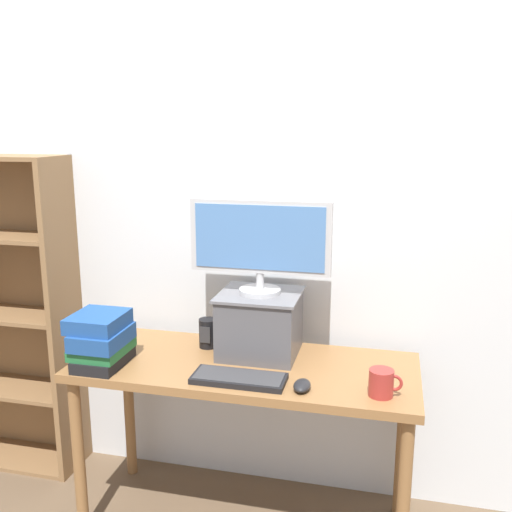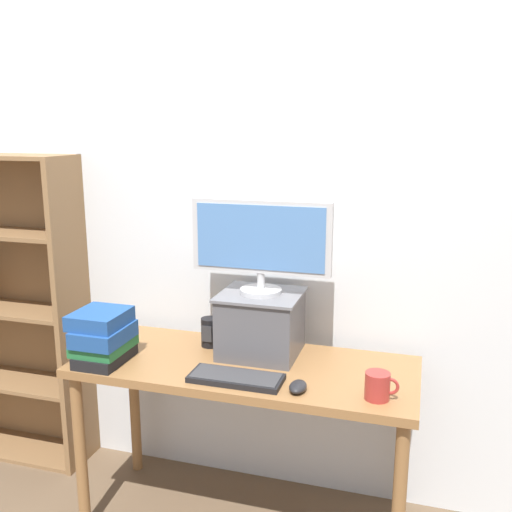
{
  "view_description": "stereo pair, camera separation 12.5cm",
  "coord_description": "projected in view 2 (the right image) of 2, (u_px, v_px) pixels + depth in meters",
  "views": [
    {
      "loc": [
        0.57,
        -2.15,
        1.73
      ],
      "look_at": [
        0.04,
        0.05,
        1.22
      ],
      "focal_mm": 40.0,
      "sensor_mm": 36.0,
      "label": 1
    },
    {
      "loc": [
        0.69,
        -2.12,
        1.73
      ],
      "look_at": [
        0.04,
        0.05,
        1.22
      ],
      "focal_mm": 40.0,
      "sensor_mm": 36.0,
      "label": 2
    }
  ],
  "objects": [
    {
      "name": "computer_mouse",
      "position": [
        298.0,
        387.0,
        2.12
      ],
      "size": [
        0.06,
        0.1,
        0.04
      ],
      "color": "black",
      "rests_on": "desk"
    },
    {
      "name": "desk",
      "position": [
        244.0,
        384.0,
        2.4
      ],
      "size": [
        1.42,
        0.57,
        0.76
      ],
      "color": "olive",
      "rests_on": "ground_plane"
    },
    {
      "name": "bookshelf_unit",
      "position": [
        5.0,
        305.0,
        2.99
      ],
      "size": [
        0.84,
        0.28,
        1.6
      ],
      "color": "olive",
      "rests_on": "ground_plane"
    },
    {
      "name": "coffee_mug",
      "position": [
        378.0,
        386.0,
        2.06
      ],
      "size": [
        0.12,
        0.09,
        0.1
      ],
      "color": "#9E2D28",
      "rests_on": "desk"
    },
    {
      "name": "back_wall",
      "position": [
        270.0,
        222.0,
        2.63
      ],
      "size": [
        7.0,
        0.08,
        2.6
      ],
      "color": "silver",
      "rests_on": "ground_plane"
    },
    {
      "name": "keyboard",
      "position": [
        236.0,
        378.0,
        2.21
      ],
      "size": [
        0.37,
        0.15,
        0.02
      ],
      "color": "black",
      "rests_on": "desk"
    },
    {
      "name": "computer_monitor",
      "position": [
        261.0,
        242.0,
        2.37
      ],
      "size": [
        0.6,
        0.18,
        0.4
      ],
      "color": "#B7B7BA",
      "rests_on": "riser_box"
    },
    {
      "name": "riser_box",
      "position": [
        261.0,
        322.0,
        2.45
      ],
      "size": [
        0.35,
        0.32,
        0.27
      ],
      "color": "#515156",
      "rests_on": "desk"
    },
    {
      "name": "desk_speaker",
      "position": [
        210.0,
        332.0,
        2.55
      ],
      "size": [
        0.08,
        0.08,
        0.13
      ],
      "color": "black",
      "rests_on": "desk"
    },
    {
      "name": "book_stack",
      "position": [
        103.0,
        336.0,
        2.38
      ],
      "size": [
        0.21,
        0.25,
        0.22
      ],
      "color": "black",
      "rests_on": "desk"
    }
  ]
}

